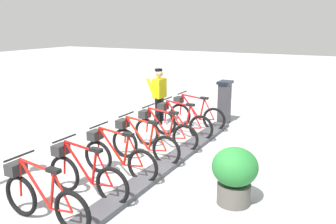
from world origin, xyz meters
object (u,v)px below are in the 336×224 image
Objects in this scene: bike_docked_5 at (84,174)px; planter_bush at (235,173)px; bike_docked_2 at (163,131)px; worker_near_rack at (159,95)px; bike_docked_6 at (41,197)px; payment_kiosk at (224,102)px; bike_docked_4 at (116,156)px; bike_docked_1 at (180,122)px; bike_docked_0 at (194,114)px; bike_docked_3 at (142,142)px.

bike_docked_5 is 2.54m from planter_bush.
worker_near_rack is (1.07, -1.75, 0.48)m from bike_docked_2.
bike_docked_6 is (0.00, 3.77, 0.00)m from bike_docked_2.
bike_docked_6 is 1.77× the size of planter_bush.
payment_kiosk is 1.96m from worker_near_rack.
bike_docked_4 is at bearing 106.36° from worker_near_rack.
bike_docked_2 and bike_docked_4 have the same top height.
planter_bush is at bearing 129.97° from bike_docked_1.
worker_near_rack is at bearing 7.21° from bike_docked_0.
bike_docked_2 is 0.94m from bike_docked_3.
bike_docked_1 is 1.00× the size of bike_docked_4.
bike_docked_1 is 2.83m from bike_docked_4.
bike_docked_4 is 1.00× the size of bike_docked_6.
bike_docked_6 is at bearing 90.00° from bike_docked_0.
bike_docked_5 is at bearing 90.00° from bike_docked_1.
bike_docked_6 is (0.00, 1.89, 0.00)m from bike_docked_4.
bike_docked_0 is 4.42m from planter_bush.
bike_docked_4 is 2.35m from planter_bush.
bike_docked_0 is at bearing -90.00° from bike_docked_4.
payment_kiosk reaches higher than bike_docked_1.
bike_docked_2 and bike_docked_5 have the same top height.
planter_bush is at bearing -140.77° from bike_docked_6.
payment_kiosk reaches higher than bike_docked_2.
payment_kiosk is 1.10m from bike_docked_0.
worker_near_rack is at bearing -37.11° from bike_docked_1.
bike_docked_6 is (0.00, 4.71, 0.00)m from bike_docked_1.
bike_docked_3 is 2.52m from planter_bush.
bike_docked_1 is at bearing 142.89° from worker_near_rack.
bike_docked_1 is 1.00× the size of bike_docked_5.
worker_near_rack reaches higher than bike_docked_2.
payment_kiosk is at bearing -96.97° from bike_docked_4.
payment_kiosk is 0.74× the size of bike_docked_6.
bike_docked_3 is 1.00× the size of bike_docked_6.
bike_docked_2 and bike_docked_6 have the same top height.
bike_docked_4 reaches higher than planter_bush.
bike_docked_2 is 1.00× the size of bike_docked_4.
bike_docked_1 is at bearing -50.03° from planter_bush.
bike_docked_3 is (0.57, 3.73, -0.24)m from payment_kiosk.
bike_docked_4 is 1.00× the size of bike_docked_5.
payment_kiosk is 0.74× the size of bike_docked_5.
bike_docked_5 is 1.00× the size of bike_docked_6.
bike_docked_5 is at bearing 22.51° from planter_bush.
payment_kiosk reaches higher than bike_docked_4.
bike_docked_5 is (0.57, 5.62, -0.24)m from payment_kiosk.
bike_docked_4 is (0.00, 3.77, 0.00)m from bike_docked_0.
payment_kiosk is 0.77× the size of worker_near_rack.
bike_docked_2 is at bearing 78.43° from payment_kiosk.
bike_docked_2 is 2.83m from bike_docked_5.
bike_docked_1 reaches higher than planter_bush.
bike_docked_1 is at bearing -90.00° from bike_docked_4.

